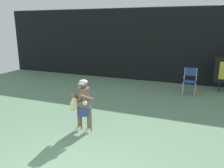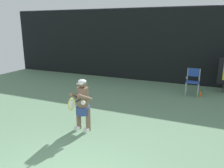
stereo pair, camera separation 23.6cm
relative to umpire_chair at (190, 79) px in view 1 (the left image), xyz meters
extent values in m
cube|color=black|center=(-1.62, 1.64, 1.18)|extent=(18.00, 0.12, 3.60)
cylinder|color=#38383D|center=(-1.62, 1.64, 3.01)|extent=(18.00, 0.05, 0.05)
cylinder|color=#2D2D33|center=(1.19, 0.78, -0.42)|extent=(0.05, 0.05, 0.40)
cylinder|color=#B7B7BC|center=(-0.24, -0.27, -0.36)|extent=(0.04, 0.04, 0.52)
cylinder|color=#B7B7BC|center=(0.24, -0.27, -0.36)|extent=(0.04, 0.04, 0.52)
cylinder|color=#B7B7BC|center=(-0.24, 0.13, -0.36)|extent=(0.04, 0.04, 0.52)
cylinder|color=#B7B7BC|center=(0.24, 0.13, -0.36)|extent=(0.04, 0.04, 0.52)
cube|color=#284B9D|center=(0.00, -0.07, -0.08)|extent=(0.52, 0.44, 0.03)
cylinder|color=#B7B7BC|center=(-0.24, 0.13, 0.18)|extent=(0.04, 0.04, 0.56)
cylinder|color=#B7B7BC|center=(0.24, 0.13, 0.18)|extent=(0.04, 0.04, 0.56)
cube|color=#284B9D|center=(0.00, 0.13, 0.29)|extent=(0.48, 0.02, 0.34)
cylinder|color=#B7B7BC|center=(-0.24, -0.07, 0.12)|extent=(0.04, 0.44, 0.04)
cylinder|color=#B7B7BC|center=(0.24, -0.07, 0.12)|extent=(0.04, 0.44, 0.04)
cylinder|color=orange|center=(0.37, -0.22, -0.50)|extent=(0.07, 0.07, 0.24)
cylinder|color=black|center=(0.37, -0.22, -0.37)|extent=(0.03, 0.03, 0.03)
cube|color=white|center=(-2.61, -4.72, -0.57)|extent=(0.11, 0.26, 0.09)
cube|color=white|center=(-2.31, -4.72, -0.57)|extent=(0.11, 0.26, 0.09)
cylinder|color=brown|center=(-2.61, -4.67, -0.29)|extent=(0.13, 0.13, 0.65)
cylinder|color=brown|center=(-2.31, -4.67, -0.29)|extent=(0.13, 0.13, 0.65)
cylinder|color=navy|center=(-2.46, -4.67, -0.05)|extent=(0.39, 0.39, 0.22)
cylinder|color=brown|center=(-2.46, -4.67, 0.31)|extent=(0.31, 0.31, 0.56)
sphere|color=brown|center=(-2.46, -4.67, 0.69)|extent=(0.22, 0.22, 0.22)
ellipsoid|color=white|center=(-2.46, -4.67, 0.75)|extent=(0.22, 0.22, 0.12)
cube|color=white|center=(-2.46, -4.77, 0.72)|extent=(0.17, 0.12, 0.02)
cylinder|color=brown|center=(-2.62, -4.84, 0.38)|extent=(0.21, 0.51, 0.31)
cylinder|color=brown|center=(-2.29, -4.84, 0.38)|extent=(0.21, 0.51, 0.31)
cylinder|color=white|center=(-2.27, -4.96, 0.28)|extent=(0.13, 0.12, 0.12)
cylinder|color=black|center=(-2.43, -4.94, 0.31)|extent=(0.03, 0.28, 0.03)
torus|color=#DBCC46|center=(-2.43, -5.25, 0.31)|extent=(0.02, 0.31, 0.31)
ellipsoid|color=silver|center=(-2.43, -5.25, 0.31)|extent=(0.01, 0.26, 0.26)
camera|label=1|loc=(0.37, -9.76, 2.19)|focal=36.44mm
camera|label=2|loc=(0.59, -9.67, 2.19)|focal=36.44mm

